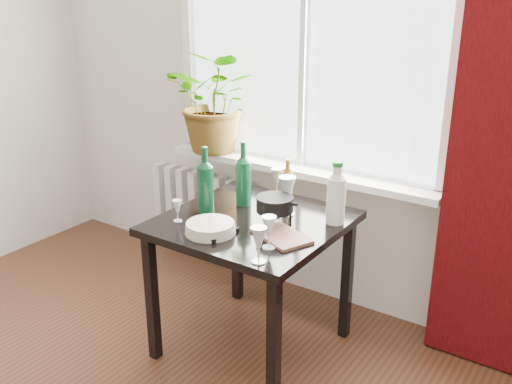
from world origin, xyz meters
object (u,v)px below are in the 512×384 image
Objects in this scene: wineglass_front_left at (177,211)px; tv_remote at (222,234)px; wineglass_front_right at (269,232)px; wineglass_back_center at (287,195)px; cutting_board at (281,236)px; radiator at (202,211)px; bottle_amber at (287,180)px; wine_bottle_right at (243,173)px; fondue_pot at (275,210)px; potted_plant at (217,101)px; table at (252,236)px; wine_bottle_left at (205,179)px; plate_stack at (210,228)px; wineglass_back_left at (277,181)px; wineglass_far_right at (259,244)px; cleaning_bottle at (336,192)px.

tv_remote is (0.29, -0.02, -0.05)m from wineglass_front_left.
wineglass_front_right is 0.41m from wineglass_back_center.
cutting_board is (0.52, 0.13, -0.05)m from wineglass_front_left.
radiator is 1.03m from bottle_amber.
fondue_pot is at bearing -25.02° from wine_bottle_right.
potted_plant is 1.81× the size of wine_bottle_right.
table is at bearing -41.22° from potted_plant.
table is 5.50× the size of wineglass_front_right.
wine_bottle_left is 1.93× the size of tv_remote.
cutting_board is at bearing -6.78° from wine_bottle_left.
table is 3.64× the size of bottle_amber.
cutting_board is at bearing 13.63° from wineglass_front_left.
plate_stack reaches higher than tv_remote.
table is 0.40m from wineglass_front_left.
wineglass_front_left is (0.38, -0.81, -0.37)m from potted_plant.
wineglass_back_left is (0.17, 0.41, -0.10)m from wine_bottle_left.
wineglass_back_center is at bearing 78.20° from tv_remote.
wineglass_front_left is at bearing -136.13° from wineglass_back_center.
wineglass_front_right is 0.14m from wineglass_far_right.
table is 4.09× the size of fondue_pot.
wine_bottle_left is 1.28× the size of cutting_board.
radiator is 0.94× the size of table.
potted_plant reaches higher than radiator.
wineglass_back_left is at bearing 117.11° from wineglass_far_right.
wine_bottle_left is (0.59, -0.67, 0.53)m from radiator.
bottle_amber is 0.73× the size of cleaning_bottle.
wineglass_back_center is at bearing 54.33° from table.
wineglass_back_center is 1.15× the size of tv_remote.
wineglass_front_right reaches higher than radiator.
wineglass_front_right is (0.25, -0.23, 0.17)m from table.
fondue_pot is (-0.16, 0.38, -0.01)m from wineglass_far_right.
potted_plant is at bearing 142.66° from cutting_board.
radiator is 1.58m from wineglass_far_right.
wine_bottle_left is at bearing -170.17° from table.
table is 0.38m from wineglass_front_right.
wine_bottle_left is 0.45m from bottle_amber.
wine_bottle_right is 0.56m from wineglass_front_right.
plate_stack reaches higher than table.
wine_bottle_left reaches higher than bottle_amber.
fondue_pot is (0.12, 0.01, 0.16)m from table.
plate_stack is 0.07m from tv_remote.
wineglass_far_right is (0.04, -0.14, 0.01)m from wineglass_front_right.
wineglass_back_left reaches higher than tv_remote.
table is 0.27m from wineglass_back_center.
wineglass_back_left is at bearing 74.83° from wine_bottle_right.
fondue_pot reaches higher than radiator.
cleaning_bottle is (1.02, -0.39, -0.26)m from potted_plant.
bottle_amber is at bearing 82.14° from plate_stack.
tv_remote is (0.09, -0.62, -0.07)m from wineglass_back_left.
bottle_amber is 0.74m from wineglass_far_right.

